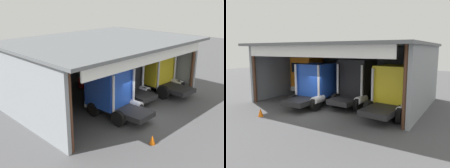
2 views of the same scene
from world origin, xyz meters
TOP-DOWN VIEW (x-y plane):
  - ground_plane at (0.00, 0.00)m, footprint 80.00×80.00m
  - workshop_shed at (0.00, 5.62)m, footprint 13.83×10.65m
  - truck_orange_center_left_bay at (-4.89, 5.59)m, footprint 2.57×4.58m
  - truck_blue_center_bay at (-1.35, 2.10)m, footprint 2.72×4.89m
  - truck_black_yard_outside at (1.62, 3.53)m, footprint 2.61×4.33m
  - truck_yellow_right_bay at (4.98, 2.78)m, footprint 2.76×5.30m
  - oil_drum at (-2.58, 9.07)m, footprint 0.58×0.58m
  - tool_cart at (1.03, 8.03)m, footprint 0.90×0.60m
  - traffic_cone at (-2.60, -2.45)m, footprint 0.36×0.36m

SIDE VIEW (x-z plane):
  - ground_plane at x=0.00m, z-range 0.00..0.00m
  - traffic_cone at x=-2.60m, z-range 0.00..0.56m
  - oil_drum at x=-2.58m, z-range 0.00..0.94m
  - tool_cart at x=1.03m, z-range 0.00..1.00m
  - truck_blue_center_bay at x=-1.35m, z-range 0.10..3.48m
  - truck_yellow_right_bay at x=4.98m, z-range 0.11..3.53m
  - truck_black_yard_outside at x=1.62m, z-range 0.09..3.84m
  - truck_orange_center_left_bay at x=-4.89m, z-range 0.09..3.84m
  - workshop_shed at x=0.00m, z-range 1.00..6.00m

